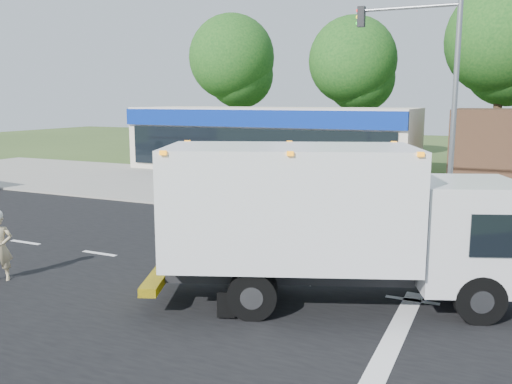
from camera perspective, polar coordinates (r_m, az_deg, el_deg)
ground at (r=13.72m, az=3.48°, el=-9.47°), size 120.00×120.00×0.00m
road_asphalt at (r=13.72m, az=3.48°, el=-9.45°), size 60.00×14.00×0.02m
sidewalk at (r=21.29m, az=11.56°, el=-2.54°), size 60.00×2.40×0.12m
parking_apron at (r=26.88m, az=14.42°, el=-0.22°), size 60.00×9.00×0.02m
lane_markings at (r=12.10m, az=7.20°, el=-12.13°), size 55.20×7.00×0.01m
ems_box_truck at (r=11.98m, az=7.68°, el=-2.29°), size 8.30×5.19×3.53m
retail_strip_mall at (r=34.90m, az=1.67°, el=5.62°), size 18.00×6.20×4.00m
traffic_signal_pole at (r=19.83m, az=18.37°, el=10.44°), size 3.51×0.25×8.00m
background_trees at (r=40.73m, az=17.42°, el=13.34°), size 36.77×7.39×12.10m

